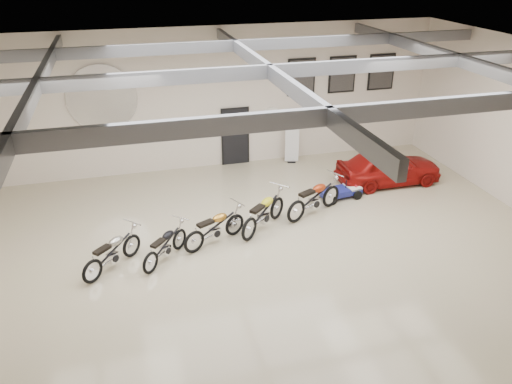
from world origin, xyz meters
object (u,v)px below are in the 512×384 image
object	(u,v)px
motorcycle_silver	(112,252)
motorcycle_yellow	(264,212)
go_kart	(344,189)
motorcycle_gold	(215,227)
vintage_car	(389,167)
motorcycle_black	(165,245)
banner_stand	(292,139)
motorcycle_red	(314,197)

from	to	relation	value
motorcycle_silver	motorcycle_yellow	size ratio (longest dim) A/B	0.90
go_kart	motorcycle_gold	bearing A→B (deg)	-167.80
vintage_car	motorcycle_silver	bearing A→B (deg)	107.76
motorcycle_black	motorcycle_yellow	size ratio (longest dim) A/B	0.84
banner_stand	motorcycle_red	world-z (taller)	banner_stand
motorcycle_yellow	go_kart	xyz separation A→B (m)	(3.08, 1.28, -0.25)
vintage_car	motorcycle_black	bearing A→B (deg)	110.21
motorcycle_black	banner_stand	bearing A→B (deg)	-2.28
motorcycle_red	vintage_car	bearing A→B (deg)	-1.91
motorcycle_silver	motorcycle_yellow	bearing A→B (deg)	-31.55
motorcycle_yellow	motorcycle_red	distance (m)	1.77
motorcycle_yellow	go_kart	bearing A→B (deg)	-19.07
vintage_car	motorcycle_yellow	bearing A→B (deg)	111.51
motorcycle_yellow	vintage_car	world-z (taller)	vintage_car
go_kart	motorcycle_yellow	bearing A→B (deg)	-165.51
motorcycle_red	go_kart	size ratio (longest dim) A/B	1.31
vintage_car	go_kart	bearing A→B (deg)	108.43
motorcycle_black	vintage_car	world-z (taller)	vintage_car
banner_stand	vintage_car	world-z (taller)	banner_stand
motorcycle_silver	motorcycle_black	world-z (taller)	motorcycle_silver
motorcycle_yellow	motorcycle_red	bearing A→B (deg)	-26.95
banner_stand	motorcycle_gold	size ratio (longest dim) A/B	0.96
motorcycle_gold	vintage_car	distance (m)	6.86
motorcycle_black	motorcycle_silver	bearing A→B (deg)	133.41
motorcycle_silver	motorcycle_yellow	world-z (taller)	motorcycle_yellow
motorcycle_black	motorcycle_yellow	xyz separation A→B (m)	(2.89, 0.89, 0.09)
motorcycle_silver	motorcycle_black	size ratio (longest dim) A/B	1.07
go_kart	vintage_car	distance (m)	2.00
motorcycle_silver	go_kart	distance (m)	7.61
motorcycle_black	motorcycle_red	size ratio (longest dim) A/B	0.82
motorcycle_gold	motorcycle_red	size ratio (longest dim) A/B	0.90
banner_stand	motorcycle_black	size ratio (longest dim) A/B	1.06
motorcycle_silver	go_kart	bearing A→B (deg)	-27.09
motorcycle_yellow	banner_stand	bearing A→B (deg)	20.37
banner_stand	motorcycle_yellow	world-z (taller)	banner_stand
banner_stand	vintage_car	distance (m)	3.69
motorcycle_black	motorcycle_gold	distance (m)	1.47
motorcycle_black	motorcycle_red	xyz separation A→B (m)	(4.60, 1.34, 0.10)
banner_stand	motorcycle_red	bearing A→B (deg)	-85.85
motorcycle_yellow	go_kart	size ratio (longest dim) A/B	1.27
banner_stand	go_kart	bearing A→B (deg)	-64.37
motorcycle_silver	motorcycle_red	distance (m)	6.07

